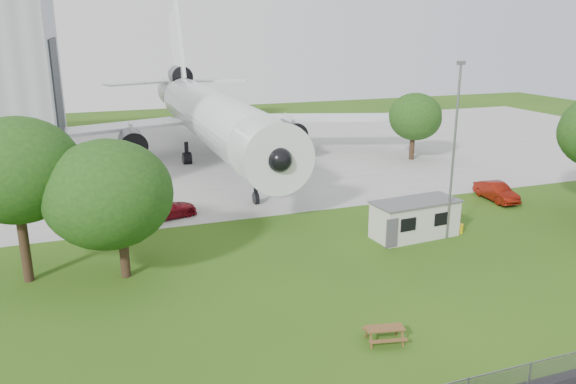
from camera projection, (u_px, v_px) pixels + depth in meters
name	position (u px, v px, depth m)	size (l,w,h in m)	color
ground	(388.00, 294.00, 30.98)	(160.00, 160.00, 0.00)	#3D6717
concrete_apron	(224.00, 155.00, 65.25)	(120.00, 46.00, 0.03)	#B7B7B2
airliner	(209.00, 113.00, 61.18)	(46.36, 47.73, 17.69)	white
site_cabin	(415.00, 219.00, 39.30)	(6.85, 3.20, 2.62)	beige
picnic_west	(384.00, 342.00, 26.28)	(1.80, 1.50, 0.76)	brown
lamp_mast	(453.00, 154.00, 37.59)	(0.16, 0.16, 12.00)	slate
tree_west_big	(14.00, 169.00, 30.80)	(8.21, 8.21, 10.84)	#382619
tree_west_small	(119.00, 197.00, 31.87)	(7.37, 7.37, 8.61)	#382619
tree_far_apron	(414.00, 119.00, 61.58)	(5.78, 5.78, 7.44)	#382619
car_ne_sedan	(496.00, 192.00, 47.70)	(1.62, 4.64, 1.53)	maroon
car_apron_van	(165.00, 209.00, 43.16)	(2.06, 5.07, 1.47)	maroon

